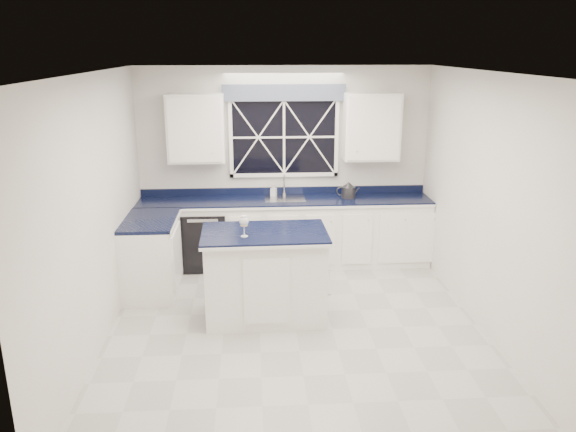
{
  "coord_description": "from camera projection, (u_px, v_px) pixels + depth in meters",
  "views": [
    {
      "loc": [
        -0.44,
        -5.42,
        2.93
      ],
      "look_at": [
        -0.06,
        0.4,
        1.17
      ],
      "focal_mm": 35.0,
      "sensor_mm": 36.0,
      "label": 1
    }
  ],
  "objects": [
    {
      "name": "island",
      "position": [
        265.0,
        275.0,
        6.22
      ],
      "size": [
        1.38,
        0.85,
        1.01
      ],
      "rotation": [
        0.0,
        0.0,
        0.02
      ],
      "color": "white",
      "rests_on": "ground"
    },
    {
      "name": "base_cabinets",
      "position": [
        262.0,
        238.0,
        7.61
      ],
      "size": [
        3.99,
        1.6,
        0.9
      ],
      "color": "white",
      "rests_on": "ground"
    },
    {
      "name": "soap_bottle",
      "position": [
        274.0,
        190.0,
        7.8
      ],
      "size": [
        0.1,
        0.1,
        0.17
      ],
      "primitive_type": "imported",
      "rotation": [
        0.0,
        0.0,
        -0.36
      ],
      "color": "silver",
      "rests_on": "countertop"
    },
    {
      "name": "ground",
      "position": [
        296.0,
        330.0,
        6.06
      ],
      "size": [
        4.5,
        4.5,
        0.0
      ],
      "primitive_type": "plane",
      "color": "#B5B5B0",
      "rests_on": "ground"
    },
    {
      "name": "back_wall",
      "position": [
        284.0,
        165.0,
        7.81
      ],
      "size": [
        4.0,
        0.1,
        2.7
      ],
      "primitive_type": "cube",
      "color": "silver",
      "rests_on": "ground"
    },
    {
      "name": "window",
      "position": [
        284.0,
        131.0,
        7.63
      ],
      "size": [
        1.65,
        0.09,
        1.26
      ],
      "color": "black",
      "rests_on": "ground"
    },
    {
      "name": "wine_glass",
      "position": [
        244.0,
        222.0,
        5.87
      ],
      "size": [
        0.1,
        0.1,
        0.23
      ],
      "color": "silver",
      "rests_on": "island"
    },
    {
      "name": "rug",
      "position": [
        278.0,
        280.0,
        7.33
      ],
      "size": [
        1.46,
        0.99,
        0.02
      ],
      "rotation": [
        0.0,
        0.0,
        -0.12
      ],
      "color": "#A4A39F",
      "rests_on": "ground"
    },
    {
      "name": "dishwasher",
      "position": [
        206.0,
        238.0,
        7.73
      ],
      "size": [
        0.6,
        0.58,
        0.82
      ],
      "primitive_type": "cube",
      "color": "black",
      "rests_on": "ground"
    },
    {
      "name": "countertop",
      "position": [
        285.0,
        201.0,
        7.65
      ],
      "size": [
        3.98,
        0.64,
        0.04
      ],
      "primitive_type": "cube",
      "color": "black",
      "rests_on": "base_cabinets"
    },
    {
      "name": "upper_cabinets",
      "position": [
        285.0,
        127.0,
        7.49
      ],
      "size": [
        3.1,
        0.34,
        0.9
      ],
      "color": "white",
      "rests_on": "ground"
    },
    {
      "name": "kettle",
      "position": [
        348.0,
        191.0,
        7.7
      ],
      "size": [
        0.31,
        0.22,
        0.22
      ],
      "rotation": [
        0.0,
        0.0,
        -0.18
      ],
      "color": "#2C2D2F",
      "rests_on": "countertop"
    },
    {
      "name": "faucet",
      "position": [
        284.0,
        185.0,
        7.79
      ],
      "size": [
        0.05,
        0.2,
        0.3
      ],
      "color": "#B1B1B3",
      "rests_on": "countertop"
    }
  ]
}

